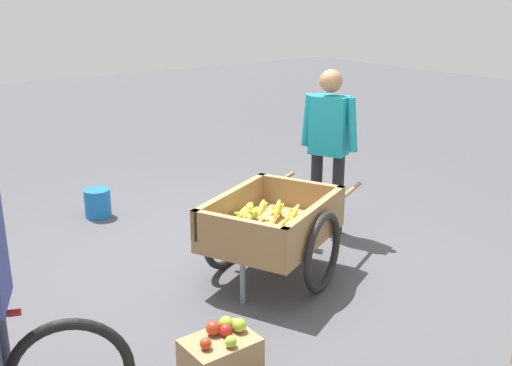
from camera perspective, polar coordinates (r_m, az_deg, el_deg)
ground_plane at (r=5.29m, az=-0.92°, el=-7.33°), size 24.00×24.00×0.00m
fruit_cart at (r=4.83m, az=1.49°, el=-4.24°), size 1.82×1.37×0.69m
vendor_person at (r=5.68m, az=6.88°, el=4.25°), size 0.32×0.54×1.56m
plastic_bucket at (r=6.44m, az=-14.68°, el=-1.84°), size 0.27×0.27×0.29m
apple_crate at (r=3.85m, az=-3.34°, el=-15.68°), size 0.44×0.32×0.31m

